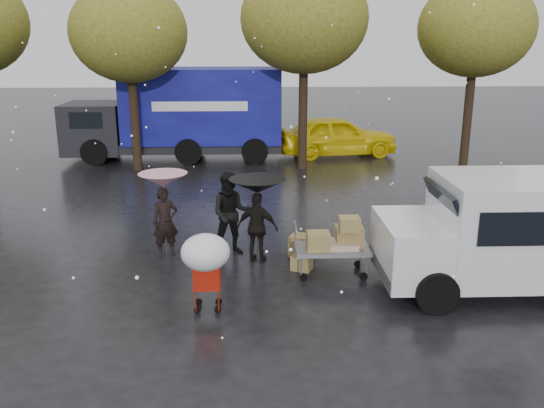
{
  "coord_description": "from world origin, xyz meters",
  "views": [
    {
      "loc": [
        0.62,
        -10.64,
        4.68
      ],
      "look_at": [
        1.05,
        1.0,
        1.27
      ],
      "focal_mm": 38.0,
      "sensor_mm": 36.0,
      "label": 1
    }
  ],
  "objects_px": {
    "blue_truck": "(181,114)",
    "yellow_taxi": "(337,136)",
    "vendor_cart": "(337,241)",
    "shopping_cart": "(206,256)",
    "white_van": "(519,231)",
    "person_pink": "(165,222)",
    "person_black": "(258,228)"
  },
  "relations": [
    {
      "from": "shopping_cart",
      "to": "white_van",
      "type": "xyz_separation_m",
      "value": [
        5.82,
        0.83,
        0.1
      ]
    },
    {
      "from": "person_pink",
      "to": "shopping_cart",
      "type": "bearing_deg",
      "value": -86.85
    },
    {
      "from": "vendor_cart",
      "to": "blue_truck",
      "type": "height_order",
      "value": "blue_truck"
    },
    {
      "from": "shopping_cart",
      "to": "yellow_taxi",
      "type": "bearing_deg",
      "value": 72.7
    },
    {
      "from": "vendor_cart",
      "to": "yellow_taxi",
      "type": "xyz_separation_m",
      "value": [
        1.77,
        12.08,
        0.09
      ]
    },
    {
      "from": "white_van",
      "to": "blue_truck",
      "type": "bearing_deg",
      "value": 121.67
    },
    {
      "from": "white_van",
      "to": "blue_truck",
      "type": "xyz_separation_m",
      "value": [
        -7.71,
        12.5,
        0.6
      ]
    },
    {
      "from": "shopping_cart",
      "to": "yellow_taxi",
      "type": "relative_size",
      "value": 0.31
    },
    {
      "from": "shopping_cart",
      "to": "white_van",
      "type": "distance_m",
      "value": 5.88
    },
    {
      "from": "vendor_cart",
      "to": "white_van",
      "type": "bearing_deg",
      "value": -13.11
    },
    {
      "from": "blue_truck",
      "to": "yellow_taxi",
      "type": "height_order",
      "value": "blue_truck"
    },
    {
      "from": "person_black",
      "to": "blue_truck",
      "type": "bearing_deg",
      "value": -57.31
    },
    {
      "from": "vendor_cart",
      "to": "shopping_cart",
      "type": "distance_m",
      "value": 2.98
    },
    {
      "from": "white_van",
      "to": "person_black",
      "type": "bearing_deg",
      "value": 162.32
    },
    {
      "from": "person_pink",
      "to": "person_black",
      "type": "distance_m",
      "value": 2.05
    },
    {
      "from": "person_black",
      "to": "yellow_taxi",
      "type": "distance_m",
      "value": 11.77
    },
    {
      "from": "person_black",
      "to": "shopping_cart",
      "type": "bearing_deg",
      "value": 87.31
    },
    {
      "from": "vendor_cart",
      "to": "yellow_taxi",
      "type": "bearing_deg",
      "value": 81.67
    },
    {
      "from": "white_van",
      "to": "blue_truck",
      "type": "relative_size",
      "value": 0.59
    },
    {
      "from": "person_pink",
      "to": "white_van",
      "type": "bearing_deg",
      "value": -34.1
    },
    {
      "from": "blue_truck",
      "to": "white_van",
      "type": "bearing_deg",
      "value": -58.33
    },
    {
      "from": "shopping_cart",
      "to": "blue_truck",
      "type": "bearing_deg",
      "value": 98.09
    },
    {
      "from": "person_black",
      "to": "white_van",
      "type": "xyz_separation_m",
      "value": [
        4.9,
        -1.56,
        0.4
      ]
    },
    {
      "from": "vendor_cart",
      "to": "blue_truck",
      "type": "bearing_deg",
      "value": 110.51
    },
    {
      "from": "person_pink",
      "to": "yellow_taxi",
      "type": "distance_m",
      "value": 12.11
    },
    {
      "from": "person_pink",
      "to": "blue_truck",
      "type": "distance_m",
      "value": 10.6
    },
    {
      "from": "person_pink",
      "to": "yellow_taxi",
      "type": "xyz_separation_m",
      "value": [
        5.35,
        10.87,
        0.04
      ]
    },
    {
      "from": "blue_truck",
      "to": "shopping_cart",
      "type": "bearing_deg",
      "value": -81.91
    },
    {
      "from": "white_van",
      "to": "yellow_taxi",
      "type": "height_order",
      "value": "white_van"
    },
    {
      "from": "white_van",
      "to": "blue_truck",
      "type": "height_order",
      "value": "blue_truck"
    },
    {
      "from": "person_pink",
      "to": "yellow_taxi",
      "type": "bearing_deg",
      "value": 45.67
    },
    {
      "from": "vendor_cart",
      "to": "white_van",
      "type": "height_order",
      "value": "white_van"
    }
  ]
}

